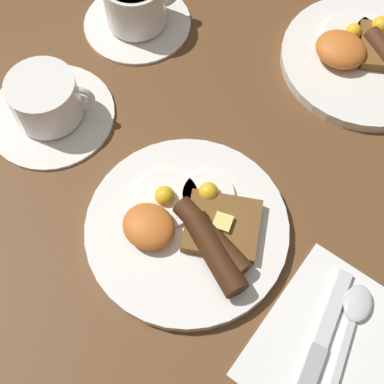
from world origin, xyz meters
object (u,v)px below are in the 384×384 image
breakfast_plate_far (368,56)px  knife (320,347)px  teacup_far (136,7)px  spoon (353,318)px  teacup_near (47,104)px  breakfast_plate_near (189,228)px

breakfast_plate_far → knife: size_ratio=1.42×
teacup_far → spoon: (0.44, -0.22, -0.02)m
knife → spoon: 0.05m
breakfast_plate_far → teacup_near: size_ratio=1.39×
teacup_far → teacup_near: bearing=-89.8°
teacup_near → teacup_far: (-0.00, 0.19, 0.00)m
teacup_far → breakfast_plate_far: bearing=20.8°
teacup_near → knife: 0.43m
breakfast_plate_far → teacup_near: teacup_near is taller
breakfast_plate_near → teacup_far: teacup_far is taller
teacup_near → knife: (0.43, -0.07, -0.02)m
knife → breakfast_plate_near: bearing=71.2°
spoon → breakfast_plate_far: bearing=12.3°
teacup_near → breakfast_plate_far: bearing=45.4°
breakfast_plate_near → spoon: size_ratio=1.53×
breakfast_plate_near → knife: (0.19, -0.03, -0.01)m
breakfast_plate_far → spoon: size_ratio=1.49×
breakfast_plate_near → teacup_far: bearing=136.5°
teacup_near → spoon: (0.44, -0.03, -0.02)m
knife → teacup_far: bearing=50.1°
spoon → breakfast_plate_near: bearing=82.6°
breakfast_plate_far → teacup_near: bearing=-134.6°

